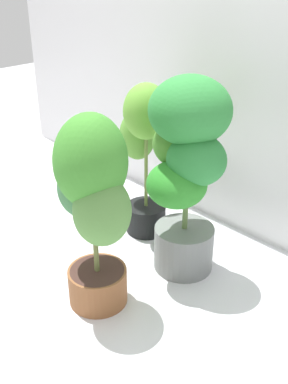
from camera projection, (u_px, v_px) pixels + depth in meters
The scene contains 5 objects.
ground_plane at pixel (73, 265), 2.26m from camera, with size 8.00×8.00×0.00m, color silver.
mylar_back_wall at pixel (200, 30), 2.32m from camera, with size 3.20×0.01×2.00m, color silver.
potted_plant_front_right at pixel (93, 197), 1.81m from camera, with size 0.42×0.41×0.84m.
potted_plant_back_right at pixel (186, 164), 2.00m from camera, with size 0.46×0.48×0.92m.
potted_plant_back_center at pixel (144, 147), 2.34m from camera, with size 0.36×0.30×0.81m.
Camera 1 is at (1.57, -1.02, 1.37)m, focal length 43.83 mm.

